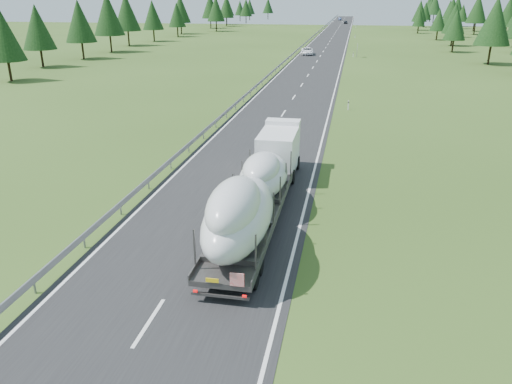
% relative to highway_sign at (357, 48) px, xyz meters
% --- Properties ---
extents(ground, '(400.00, 400.00, 0.00)m').
position_rel_highway_sign_xyz_m(ground, '(-7.20, -80.00, -1.81)').
color(ground, '#2E4918').
rests_on(ground, ground).
extents(road_surface, '(10.00, 400.00, 0.02)m').
position_rel_highway_sign_xyz_m(road_surface, '(-7.20, 20.00, -1.80)').
color(road_surface, black).
rests_on(road_surface, ground).
extents(guardrail, '(0.10, 400.00, 0.76)m').
position_rel_highway_sign_xyz_m(guardrail, '(-12.50, 19.94, -1.21)').
color(guardrail, slate).
rests_on(guardrail, ground).
extents(marker_posts, '(0.13, 350.08, 1.00)m').
position_rel_highway_sign_xyz_m(marker_posts, '(-0.70, 75.00, -1.27)').
color(marker_posts, silver).
rests_on(marker_posts, ground).
extents(highway_sign, '(0.08, 0.90, 2.60)m').
position_rel_highway_sign_xyz_m(highway_sign, '(0.00, 0.00, 0.00)').
color(highway_sign, slate).
rests_on(highway_sign, ground).
extents(tree_line_right, '(27.81, 285.51, 12.62)m').
position_rel_highway_sign_xyz_m(tree_line_right, '(33.06, 22.90, 5.15)').
color(tree_line_right, black).
rests_on(tree_line_right, ground).
extents(tree_line_left, '(15.27, 284.83, 12.31)m').
position_rel_highway_sign_xyz_m(tree_line_left, '(-51.90, 39.68, 5.18)').
color(tree_line_left, black).
rests_on(tree_line_left, ground).
extents(boat_truck, '(2.80, 18.24, 4.20)m').
position_rel_highway_sign_xyz_m(boat_truck, '(-4.91, -79.87, 0.34)').
color(boat_truck, white).
rests_on(boat_truck, ground).
extents(distant_van, '(2.86, 5.53, 1.49)m').
position_rel_highway_sign_xyz_m(distant_van, '(-10.08, 2.79, -1.06)').
color(distant_van, white).
rests_on(distant_van, ground).
extents(distant_car_dark, '(1.72, 3.94, 1.32)m').
position_rel_highway_sign_xyz_m(distant_car_dark, '(-5.27, 130.11, -1.15)').
color(distant_car_dark, black).
rests_on(distant_car_dark, ground).
extents(distant_car_blue, '(1.55, 4.14, 1.35)m').
position_rel_highway_sign_xyz_m(distant_car_blue, '(-8.94, 164.88, -1.13)').
color(distant_car_blue, navy).
rests_on(distant_car_blue, ground).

